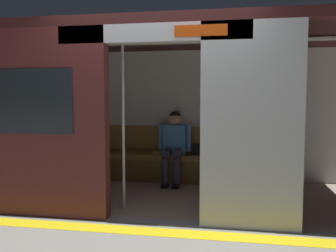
% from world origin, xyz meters
% --- Properties ---
extents(ground_plane, '(60.00, 60.00, 0.00)m').
position_xyz_m(ground_plane, '(0.00, 0.00, 0.00)').
color(ground_plane, gray).
extents(platform_edge_strip, '(8.00, 0.24, 0.01)m').
position_xyz_m(platform_edge_strip, '(0.00, 0.30, 0.00)').
color(platform_edge_strip, yellow).
rests_on(platform_edge_strip, ground_plane).
extents(train_car, '(6.40, 2.51, 2.36)m').
position_xyz_m(train_car, '(0.08, -1.10, 1.54)').
color(train_car, '#ADAFB5').
rests_on(train_car, ground_plane).
extents(bench_seat, '(3.27, 0.44, 0.47)m').
position_xyz_m(bench_seat, '(0.00, -2.00, 0.36)').
color(bench_seat, olive).
rests_on(bench_seat, ground_plane).
extents(person_seated, '(0.55, 0.67, 1.20)m').
position_xyz_m(person_seated, '(0.07, -1.95, 0.69)').
color(person_seated, '#4C8CC6').
rests_on(person_seated, ground_plane).
extents(handbag, '(0.26, 0.15, 0.17)m').
position_xyz_m(handbag, '(-0.34, -2.05, 0.56)').
color(handbag, black).
rests_on(handbag, bench_seat).
extents(book, '(0.19, 0.24, 0.03)m').
position_xyz_m(book, '(0.38, -2.07, 0.48)').
color(book, gold).
rests_on(book, bench_seat).
extents(grab_pole_door, '(0.04, 0.04, 2.22)m').
position_xyz_m(grab_pole_door, '(0.48, -0.43, 1.11)').
color(grab_pole_door, silver).
rests_on(grab_pole_door, ground_plane).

